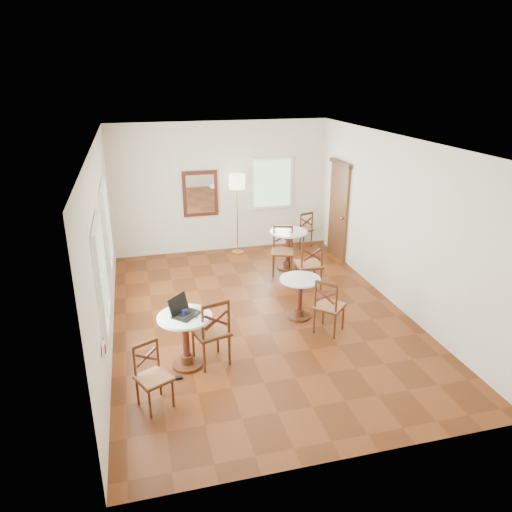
{
  "coord_description": "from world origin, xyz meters",
  "views": [
    {
      "loc": [
        -1.96,
        -7.29,
        4.0
      ],
      "look_at": [
        0.0,
        0.3,
        1.0
      ],
      "focal_mm": 33.84,
      "sensor_mm": 36.0,
      "label": 1
    }
  ],
  "objects_px": {
    "cafe_table_mid": "(300,294)",
    "floor_lamp": "(237,187)",
    "chair_near_b": "(153,376)",
    "water_glass": "(196,315)",
    "chair_mid_a": "(309,264)",
    "chair_mid_b": "(329,306)",
    "navy_mug": "(185,313)",
    "power_adapter": "(179,378)",
    "cafe_table_near": "(186,335)",
    "laptop": "(183,310)",
    "mouse": "(185,310)",
    "chair_back_b": "(283,251)",
    "chair_near_a": "(211,331)",
    "cafe_table_back": "(288,245)",
    "chair_back_a": "(303,229)"
  },
  "relations": [
    {
      "from": "cafe_table_mid",
      "to": "floor_lamp",
      "type": "height_order",
      "value": "floor_lamp"
    },
    {
      "from": "chair_near_b",
      "to": "water_glass",
      "type": "xyz_separation_m",
      "value": [
        0.66,
        0.68,
        0.43
      ]
    },
    {
      "from": "chair_near_b",
      "to": "chair_mid_a",
      "type": "bearing_deg",
      "value": 16.61
    },
    {
      "from": "chair_mid_b",
      "to": "navy_mug",
      "type": "bearing_deg",
      "value": 55.48
    },
    {
      "from": "chair_mid_b",
      "to": "power_adapter",
      "type": "xyz_separation_m",
      "value": [
        -2.51,
        -0.7,
        -0.45
      ]
    },
    {
      "from": "cafe_table_near",
      "to": "power_adapter",
      "type": "xyz_separation_m",
      "value": [
        -0.15,
        -0.3,
        -0.49
      ]
    },
    {
      "from": "floor_lamp",
      "to": "laptop",
      "type": "bearing_deg",
      "value": -111.74
    },
    {
      "from": "chair_mid_a",
      "to": "floor_lamp",
      "type": "distance_m",
      "value": 2.72
    },
    {
      "from": "cafe_table_near",
      "to": "power_adapter",
      "type": "bearing_deg",
      "value": -117.5
    },
    {
      "from": "chair_mid_b",
      "to": "laptop",
      "type": "xyz_separation_m",
      "value": [
        -2.37,
        -0.36,
        0.41
      ]
    },
    {
      "from": "laptop",
      "to": "power_adapter",
      "type": "relative_size",
      "value": 4.99
    },
    {
      "from": "cafe_table_mid",
      "to": "mouse",
      "type": "height_order",
      "value": "mouse"
    },
    {
      "from": "floor_lamp",
      "to": "chair_back_b",
      "type": "bearing_deg",
      "value": -65.47
    },
    {
      "from": "cafe_table_near",
      "to": "chair_mid_b",
      "type": "relative_size",
      "value": 0.87
    },
    {
      "from": "floor_lamp",
      "to": "chair_near_b",
      "type": "bearing_deg",
      "value": -113.29
    },
    {
      "from": "navy_mug",
      "to": "chair_back_b",
      "type": "bearing_deg",
      "value": 51.44
    },
    {
      "from": "mouse",
      "to": "power_adapter",
      "type": "relative_size",
      "value": 1.04
    },
    {
      "from": "chair_near_a",
      "to": "water_glass",
      "type": "distance_m",
      "value": 0.41
    },
    {
      "from": "mouse",
      "to": "water_glass",
      "type": "relative_size",
      "value": 1.11
    },
    {
      "from": "chair_near_a",
      "to": "navy_mug",
      "type": "distance_m",
      "value": 0.49
    },
    {
      "from": "water_glass",
      "to": "mouse",
      "type": "bearing_deg",
      "value": 119.33
    },
    {
      "from": "chair_mid_b",
      "to": "cafe_table_near",
      "type": "bearing_deg",
      "value": 55.42
    },
    {
      "from": "cafe_table_back",
      "to": "laptop",
      "type": "height_order",
      "value": "laptop"
    },
    {
      "from": "chair_back_a",
      "to": "mouse",
      "type": "bearing_deg",
      "value": 37.69
    },
    {
      "from": "laptop",
      "to": "navy_mug",
      "type": "bearing_deg",
      "value": -109.81
    },
    {
      "from": "chair_mid_b",
      "to": "chair_back_a",
      "type": "height_order",
      "value": "chair_mid_b"
    },
    {
      "from": "floor_lamp",
      "to": "power_adapter",
      "type": "bearing_deg",
      "value": -111.79
    },
    {
      "from": "power_adapter",
      "to": "floor_lamp",
      "type": "bearing_deg",
      "value": 68.21
    },
    {
      "from": "cafe_table_mid",
      "to": "laptop",
      "type": "distance_m",
      "value": 2.32
    },
    {
      "from": "cafe_table_back",
      "to": "floor_lamp",
      "type": "height_order",
      "value": "floor_lamp"
    },
    {
      "from": "chair_near_a",
      "to": "cafe_table_mid",
      "type": "bearing_deg",
      "value": -164.45
    },
    {
      "from": "cafe_table_back",
      "to": "navy_mug",
      "type": "relative_size",
      "value": 7.51
    },
    {
      "from": "chair_near_b",
      "to": "water_glass",
      "type": "height_order",
      "value": "water_glass"
    },
    {
      "from": "cafe_table_back",
      "to": "chair_mid_a",
      "type": "xyz_separation_m",
      "value": [
        0.05,
        -1.14,
        0.0
      ]
    },
    {
      "from": "chair_mid_a",
      "to": "navy_mug",
      "type": "bearing_deg",
      "value": 40.82
    },
    {
      "from": "chair_mid_a",
      "to": "chair_mid_b",
      "type": "distance_m",
      "value": 1.67
    },
    {
      "from": "chair_back_b",
      "to": "cafe_table_back",
      "type": "bearing_deg",
      "value": 66.74
    },
    {
      "from": "cafe_table_mid",
      "to": "laptop",
      "type": "xyz_separation_m",
      "value": [
        -2.08,
        -0.95,
        0.42
      ]
    },
    {
      "from": "chair_mid_b",
      "to": "chair_back_b",
      "type": "relative_size",
      "value": 0.94
    },
    {
      "from": "laptop",
      "to": "cafe_table_near",
      "type": "bearing_deg",
      "value": -117.08
    },
    {
      "from": "chair_near_b",
      "to": "chair_back_b",
      "type": "xyz_separation_m",
      "value": [
        2.88,
        3.75,
        0.07
      ]
    },
    {
      "from": "chair_mid_b",
      "to": "cafe_table_back",
      "type": "bearing_deg",
      "value": -48.85
    },
    {
      "from": "chair_mid_a",
      "to": "power_adapter",
      "type": "xyz_separation_m",
      "value": [
        -2.77,
        -2.35,
        -0.51
      ]
    },
    {
      "from": "cafe_table_mid",
      "to": "water_glass",
      "type": "height_order",
      "value": "water_glass"
    },
    {
      "from": "chair_near_b",
      "to": "chair_mid_a",
      "type": "relative_size",
      "value": 0.82
    },
    {
      "from": "chair_near_a",
      "to": "chair_back_b",
      "type": "xyz_separation_m",
      "value": [
        2.01,
        2.98,
        -0.02
      ]
    },
    {
      "from": "chair_back_b",
      "to": "power_adapter",
      "type": "relative_size",
      "value": 10.42
    },
    {
      "from": "chair_mid_b",
      "to": "navy_mug",
      "type": "xyz_separation_m",
      "value": [
        -2.34,
        -0.41,
        0.39
      ]
    },
    {
      "from": "floor_lamp",
      "to": "water_glass",
      "type": "xyz_separation_m",
      "value": [
        -1.57,
        -4.49,
        -0.72
      ]
    },
    {
      "from": "chair_back_a",
      "to": "chair_near_b",
      "type": "bearing_deg",
      "value": 38.96
    }
  ]
}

